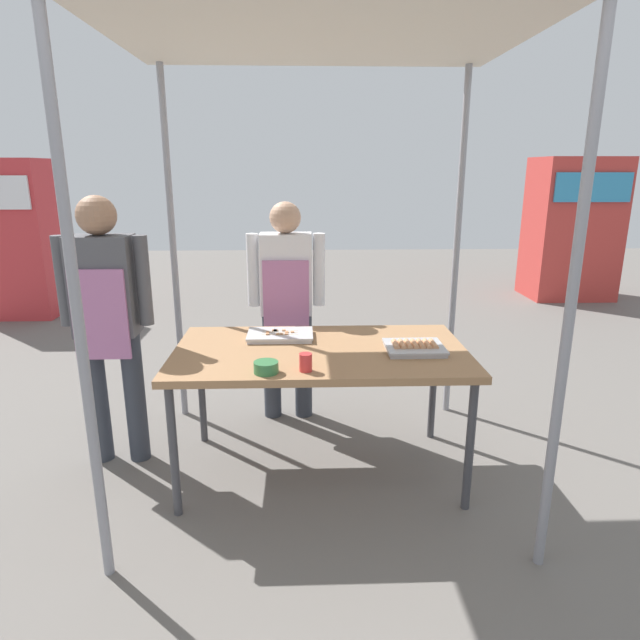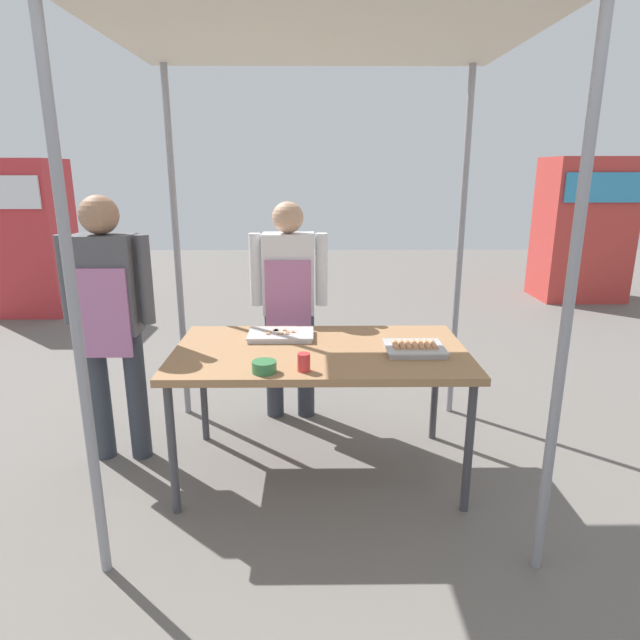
# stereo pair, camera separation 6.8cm
# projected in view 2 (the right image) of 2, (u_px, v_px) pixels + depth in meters

# --- Properties ---
(ground_plane) EXTENTS (18.00, 18.00, 0.00)m
(ground_plane) POSITION_uv_depth(u_px,v_px,m) (320.00, 470.00, 3.16)
(ground_plane) COLOR #66605B
(stall_table) EXTENTS (1.60, 0.90, 0.75)m
(stall_table) POSITION_uv_depth(u_px,v_px,m) (320.00, 358.00, 2.97)
(stall_table) COLOR #9E724C
(stall_table) RESTS_ON ground
(stall_canopy) EXTENTS (2.10, 1.80, 2.39)m
(stall_canopy) POSITION_uv_depth(u_px,v_px,m) (320.00, 44.00, 2.55)
(stall_canopy) COLOR gray
(stall_canopy) RESTS_ON ground
(tray_grilled_sausages) EXTENTS (0.31, 0.27, 0.05)m
(tray_grilled_sausages) POSITION_uv_depth(u_px,v_px,m) (414.00, 348.00, 2.91)
(tray_grilled_sausages) COLOR #ADADB2
(tray_grilled_sausages) RESTS_ON stall_table
(tray_meat_skewers) EXTENTS (0.38, 0.25, 0.04)m
(tray_meat_skewers) POSITION_uv_depth(u_px,v_px,m) (281.00, 335.00, 3.15)
(tray_meat_skewers) COLOR silver
(tray_meat_skewers) RESTS_ON stall_table
(condiment_bowl) EXTENTS (0.12, 0.12, 0.06)m
(condiment_bowl) POSITION_uv_depth(u_px,v_px,m) (264.00, 367.00, 2.61)
(condiment_bowl) COLOR #33723F
(condiment_bowl) RESTS_ON stall_table
(drink_cup_near_edge) EXTENTS (0.06, 0.06, 0.09)m
(drink_cup_near_edge) POSITION_uv_depth(u_px,v_px,m) (304.00, 362.00, 2.62)
(drink_cup_near_edge) COLOR red
(drink_cup_near_edge) RESTS_ON stall_table
(vendor_woman) EXTENTS (0.52, 0.22, 1.50)m
(vendor_woman) POSITION_uv_depth(u_px,v_px,m) (289.00, 295.00, 3.64)
(vendor_woman) COLOR #333842
(vendor_woman) RESTS_ON ground
(customer_nearby) EXTENTS (0.52, 0.23, 1.57)m
(customer_nearby) POSITION_uv_depth(u_px,v_px,m) (109.00, 310.00, 3.07)
(customer_nearby) COLOR #333842
(customer_nearby) RESTS_ON ground
(neighbor_stall_left) EXTENTS (1.08, 0.83, 1.86)m
(neighbor_stall_left) POSITION_uv_depth(u_px,v_px,m) (582.00, 229.00, 7.17)
(neighbor_stall_left) COLOR #BF3833
(neighbor_stall_left) RESTS_ON ground
(neighbor_stall_right) EXTENTS (0.85, 0.79, 1.82)m
(neighbor_stall_right) POSITION_uv_depth(u_px,v_px,m) (30.00, 238.00, 6.45)
(neighbor_stall_right) COLOR #C63338
(neighbor_stall_right) RESTS_ON ground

